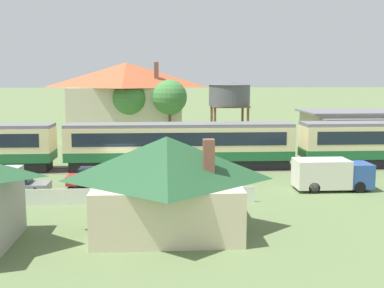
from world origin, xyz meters
TOP-DOWN VIEW (x-y plane):
  - ground_plane at (0.00, 0.00)m, footprint 600.00×600.00m
  - passenger_train at (5.38, 1.73)m, footprint 61.63×3.19m
  - railway_track at (9.06, 1.73)m, footprint 131.15×3.60m
  - station_building at (26.45, 12.39)m, footprint 14.37×8.91m
  - station_house_terracotta_roof at (-1.03, 23.19)m, footprint 15.06×10.50m
  - water_tower at (11.08, 13.55)m, footprint 4.81×4.81m
  - cottage_dark_green_roof_2 at (3.86, -15.26)m, footprint 7.98×6.71m
  - parked_car_red at (-1.46, -4.51)m, footprint 4.11×1.78m
  - parked_car_grey at (-6.63, -6.54)m, footprint 4.55×1.81m
  - delivery_truck_blue at (15.66, -6.82)m, footprint 5.44×2.25m
  - yard_tree_0 at (4.47, 17.93)m, footprint 4.18×4.18m
  - yard_tree_1 at (-0.41, 18.80)m, footprint 4.09×4.09m

SIDE VIEW (x-z plane):
  - ground_plane at x=0.00m, z-range 0.00..0.00m
  - railway_track at x=9.06m, z-range -0.01..0.03m
  - parked_car_grey at x=-6.63m, z-range -0.02..1.14m
  - parked_car_red at x=-1.46m, z-range -0.05..1.33m
  - delivery_truck_blue at x=15.66m, z-range 0.05..2.28m
  - station_building at x=26.45m, z-range 0.03..4.30m
  - passenger_train at x=5.38m, z-range 0.22..4.26m
  - cottage_dark_green_roof_2 at x=3.86m, z-range 0.10..5.13m
  - station_house_terracotta_roof at x=-1.03m, z-range 0.17..10.01m
  - yard_tree_1 at x=-0.41m, z-range 1.67..9.18m
  - yard_tree_0 at x=4.47m, z-range 1.73..9.42m
  - water_tower at x=11.08m, z-range 2.29..9.93m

